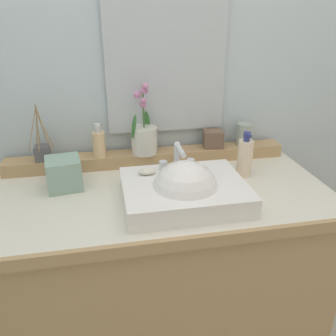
{
  "coord_description": "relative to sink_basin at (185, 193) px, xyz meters",
  "views": [
    {
      "loc": [
        -0.2,
        -1.2,
        1.54
      ],
      "look_at": [
        0.03,
        -0.03,
        0.99
      ],
      "focal_mm": 37.29,
      "sensor_mm": 36.0,
      "label": 1
    }
  ],
  "objects": [
    {
      "name": "vanity_cabinet",
      "position": [
        -0.08,
        0.11,
        -0.48
      ],
      "size": [
        1.35,
        0.67,
        0.89
      ],
      "color": "tan",
      "rests_on": "ground"
    },
    {
      "name": "sink_basin",
      "position": [
        0.0,
        0.0,
        0.0
      ],
      "size": [
        0.45,
        0.36,
        0.28
      ],
      "color": "white",
      "rests_on": "vanity_cabinet"
    },
    {
      "name": "lotion_bottle",
      "position": [
        0.3,
        0.17,
        0.05
      ],
      "size": [
        0.06,
        0.07,
        0.2
      ],
      "color": "beige",
      "rests_on": "vanity_cabinet"
    },
    {
      "name": "tumbler_cup",
      "position": [
        0.38,
        0.38,
        0.07
      ],
      "size": [
        0.07,
        0.07,
        0.1
      ],
      "primitive_type": "cylinder",
      "color": "#96A296",
      "rests_on": "back_ledge"
    },
    {
      "name": "tissue_box",
      "position": [
        -0.44,
        0.2,
        0.02
      ],
      "size": [
        0.15,
        0.15,
        0.12
      ],
      "primitive_type": "cube",
      "rotation": [
        0.0,
        0.0,
        0.14
      ],
      "color": "#85A795",
      "rests_on": "vanity_cabinet"
    },
    {
      "name": "wall_back",
      "position": [
        -0.08,
        0.55,
        0.42
      ],
      "size": [
        3.16,
        0.2,
        2.69
      ],
      "primitive_type": "cube",
      "color": "silver",
      "rests_on": "ground"
    },
    {
      "name": "potted_plant",
      "position": [
        -0.1,
        0.37,
        0.1
      ],
      "size": [
        0.12,
        0.12,
        0.32
      ],
      "color": "silver",
      "rests_on": "back_ledge"
    },
    {
      "name": "trinket_box",
      "position": [
        0.23,
        0.38,
        0.06
      ],
      "size": [
        0.1,
        0.08,
        0.08
      ],
      "primitive_type": "cube",
      "rotation": [
        0.0,
        0.0,
        -0.15
      ],
      "color": "brown",
      "rests_on": "back_ledge"
    },
    {
      "name": "soap_dispenser",
      "position": [
        -0.3,
        0.36,
        0.08
      ],
      "size": [
        0.06,
        0.06,
        0.15
      ],
      "color": "#E4BE89",
      "rests_on": "back_ledge"
    },
    {
      "name": "reed_diffuser",
      "position": [
        -0.54,
        0.37,
        0.06
      ],
      "size": [
        0.1,
        0.08,
        0.24
      ],
      "color": "#514E51",
      "rests_on": "back_ledge"
    },
    {
      "name": "back_ledge",
      "position": [
        -0.08,
        0.38,
        -0.01
      ],
      "size": [
        1.27,
        0.1,
        0.06
      ],
      "primitive_type": "cube",
      "color": "tan",
      "rests_on": "vanity_cabinet"
    },
    {
      "name": "mirror",
      "position": [
        0.02,
        0.43,
        0.39
      ],
      "size": [
        0.53,
        0.02,
        0.59
      ],
      "primitive_type": "cube",
      "color": "silver"
    },
    {
      "name": "soap_bar",
      "position": [
        -0.12,
        0.11,
        0.05
      ],
      "size": [
        0.07,
        0.04,
        0.02
      ],
      "primitive_type": "ellipsoid",
      "color": "silver",
      "rests_on": "sink_basin"
    }
  ]
}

